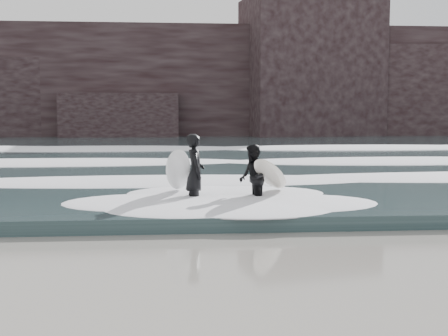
# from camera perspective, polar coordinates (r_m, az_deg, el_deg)

# --- Properties ---
(ground) EXTENTS (120.00, 120.00, 0.00)m
(ground) POSITION_cam_1_polar(r_m,az_deg,el_deg) (8.26, 16.75, -10.61)
(ground) COLOR olive
(ground) RESTS_ON ground
(sea) EXTENTS (90.00, 52.00, 0.30)m
(sea) POSITION_cam_1_polar(r_m,az_deg,el_deg) (36.56, 0.06, 2.21)
(sea) COLOR #293D3F
(sea) RESTS_ON ground
(headland) EXTENTS (70.00, 9.00, 10.00)m
(headland) POSITION_cam_1_polar(r_m,az_deg,el_deg) (53.53, -1.42, 8.45)
(headland) COLOR black
(headland) RESTS_ON ground
(foam_near) EXTENTS (60.00, 3.20, 0.20)m
(foam_near) POSITION_cam_1_polar(r_m,az_deg,el_deg) (16.74, 5.57, -0.89)
(foam_near) COLOR white
(foam_near) RESTS_ON sea
(foam_mid) EXTENTS (60.00, 4.00, 0.24)m
(foam_mid) POSITION_cam_1_polar(r_m,az_deg,el_deg) (23.64, 2.60, 1.04)
(foam_mid) COLOR white
(foam_mid) RESTS_ON sea
(foam_far) EXTENTS (60.00, 4.80, 0.30)m
(foam_far) POSITION_cam_1_polar(r_m,az_deg,el_deg) (32.56, 0.63, 2.33)
(foam_far) COLOR white
(foam_far) RESTS_ON sea
(surfer_left) EXTENTS (0.96, 1.91, 1.80)m
(surfer_left) POSITION_cam_1_polar(r_m,az_deg,el_deg) (13.17, -3.32, -0.39)
(surfer_left) COLOR black
(surfer_left) RESTS_ON ground
(surfer_right) EXTENTS (1.45, 2.28, 1.56)m
(surfer_right) POSITION_cam_1_polar(r_m,az_deg,el_deg) (13.15, 3.32, -0.91)
(surfer_right) COLOR black
(surfer_right) RESTS_ON ground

